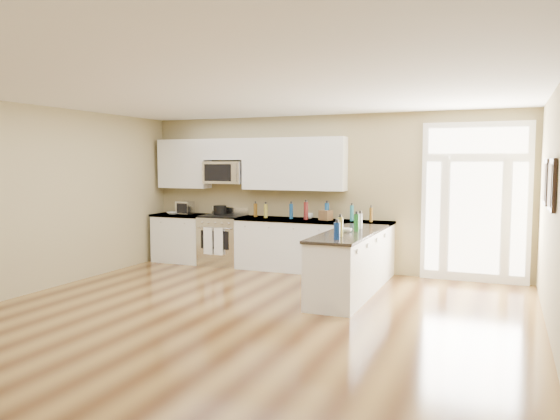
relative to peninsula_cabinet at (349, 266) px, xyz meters
name	(u,v)px	position (x,y,z in m)	size (l,w,h in m)	color
ground	(220,331)	(-0.93, -2.24, -0.43)	(8.00, 8.00, 0.00)	#4E2E15
room_shell	(218,183)	(-0.93, -2.24, 1.27)	(8.00, 8.00, 8.00)	#9C8D63
back_cabinet_left	(182,239)	(-3.80, 1.45, 0.00)	(1.10, 0.66, 0.94)	white
back_cabinet_right	(312,248)	(-1.08, 1.45, 0.00)	(2.85, 0.66, 0.94)	white
peninsula_cabinet	(349,266)	(0.00, 0.00, 0.00)	(0.69, 2.32, 0.94)	white
upper_cabinet_left	(185,164)	(-3.81, 1.59, 1.49)	(1.04, 0.33, 0.95)	white
upper_cabinet_right	(294,164)	(-1.50, 1.59, 1.49)	(1.94, 0.33, 0.95)	white
upper_cabinet_short	(226,149)	(-2.88, 1.59, 1.77)	(0.82, 0.33, 0.40)	white
microwave	(225,173)	(-2.88, 1.56, 1.33)	(0.78, 0.41, 0.42)	silver
entry_door	(475,202)	(1.62, 1.71, 0.87)	(1.70, 0.10, 2.60)	white
wall_art_near	(546,182)	(2.54, -0.04, 1.27)	(0.05, 0.58, 0.58)	black
wall_art_far	(552,185)	(2.54, -1.04, 1.27)	(0.05, 0.58, 0.58)	black
kitchen_range	(223,240)	(-2.88, 1.45, 0.04)	(0.80, 0.71, 1.08)	silver
stockpot	(220,210)	(-3.01, 1.57, 0.61)	(0.25, 0.25, 0.19)	black
toaster_oven	(185,208)	(-3.72, 1.46, 0.63)	(0.30, 0.23, 0.25)	silver
cardboard_box	(326,215)	(-0.83, 1.45, 0.59)	(0.21, 0.15, 0.17)	brown
bowl_left	(172,213)	(-3.93, 1.32, 0.53)	(0.19, 0.19, 0.05)	white
bowl_peninsula	(346,230)	(-0.05, -0.05, 0.53)	(0.18, 0.18, 0.06)	white
cup_counter	(310,216)	(-1.18, 1.57, 0.55)	(0.13, 0.13, 0.10)	white
counter_bottles	(323,217)	(-0.65, 0.75, 0.63)	(2.37, 2.43, 0.31)	#19591E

